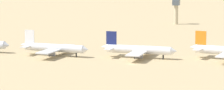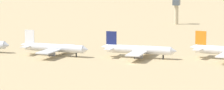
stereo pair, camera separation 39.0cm
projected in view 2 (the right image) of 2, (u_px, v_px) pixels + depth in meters
name	position (u px, v px, depth m)	size (l,w,h in m)	color
ground	(131.00, 64.00, 316.88)	(4000.00, 4000.00, 0.00)	tan
parked_jet_white_2	(54.00, 48.00, 341.00)	(39.55, 33.46, 13.06)	silver
parked_jet_navy_3	(138.00, 50.00, 334.02)	(40.26, 33.79, 13.31)	white
control_tower	(176.00, 10.00, 483.56)	(5.20, 5.20, 18.21)	#C6B793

